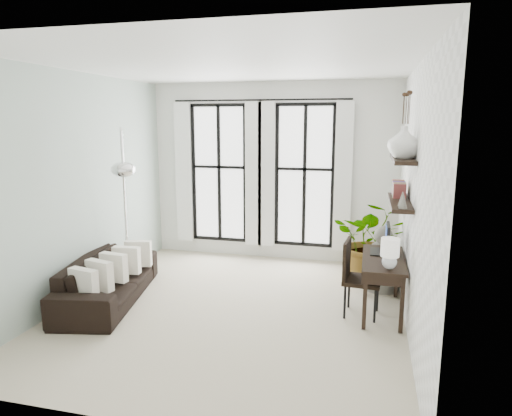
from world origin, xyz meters
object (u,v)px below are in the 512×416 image
(desk, at_px, (383,262))
(plant, at_px, (373,241))
(sofa, at_px, (108,279))
(arc_lamp, at_px, (123,169))
(desk_chair, at_px, (355,273))
(buddha, at_px, (382,263))

(desk, bearing_deg, plant, 95.64)
(sofa, bearing_deg, arc_lamp, -26.78)
(desk_chair, distance_m, buddha, 1.12)
(desk, distance_m, arc_lamp, 3.82)
(arc_lamp, bearing_deg, desk_chair, -0.09)
(sofa, relative_size, desk_chair, 2.16)
(sofa, bearing_deg, desk_chair, -95.16)
(desk, height_order, desk_chair, desk)
(plant, distance_m, desk, 1.27)
(desk_chair, relative_size, buddha, 1.02)
(plant, distance_m, arc_lamp, 3.95)
(desk_chair, height_order, buddha, desk_chair)
(desk, xyz_separation_m, buddha, (0.01, 0.96, -0.30))
(desk_chair, xyz_separation_m, arc_lamp, (-3.30, 0.01, 1.28))
(desk_chair, distance_m, arc_lamp, 3.53)
(plant, relative_size, desk, 1.04)
(sofa, bearing_deg, buddha, -80.76)
(desk, relative_size, desk_chair, 1.28)
(desk, relative_size, arc_lamp, 0.53)
(arc_lamp, relative_size, buddha, 2.49)
(buddha, bearing_deg, desk, -90.86)
(plant, xyz_separation_m, desk_chair, (-0.22, -1.35, -0.10))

